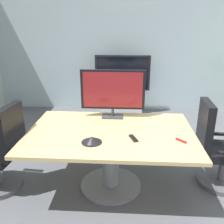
{
  "coord_description": "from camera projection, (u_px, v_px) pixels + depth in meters",
  "views": [
    {
      "loc": [
        0.05,
        -2.51,
        1.95
      ],
      "look_at": [
        -0.13,
        0.38,
        0.91
      ],
      "focal_mm": 39.62,
      "sensor_mm": 36.0,
      "label": 1
    }
  ],
  "objects": [
    {
      "name": "ground_plane",
      "position": [
        121.0,
        193.0,
        3.02
      ],
      "size": [
        7.45,
        7.45,
        0.0
      ],
      "primitive_type": "plane",
      "color": "#515459"
    },
    {
      "name": "wall_back_glass_partition",
      "position": [
        125.0,
        46.0,
        5.55
      ],
      "size": [
        6.04,
        0.1,
        2.95
      ],
      "primitive_type": "cube",
      "color": "#9EB2B7",
      "rests_on": "ground"
    },
    {
      "name": "conference_table",
      "position": [
        111.0,
        145.0,
        2.95
      ],
      "size": [
        1.94,
        1.3,
        0.76
      ],
      "color": "tan",
      "rests_on": "ground"
    },
    {
      "name": "office_chair_left",
      "position": [
        2.0,
        156.0,
        2.95
      ],
      "size": [
        0.61,
        0.59,
        1.09
      ],
      "rotation": [
        0.0,
        0.0,
        -1.66
      ],
      "color": "#4C4C51",
      "rests_on": "ground"
    },
    {
      "name": "office_chair_right",
      "position": [
        216.0,
        151.0,
        3.05
      ],
      "size": [
        0.61,
        0.59,
        1.09
      ],
      "rotation": [
        0.0,
        0.0,
        1.51
      ],
      "color": "#4C4C51",
      "rests_on": "ground"
    },
    {
      "name": "tv_monitor",
      "position": [
        113.0,
        91.0,
        3.22
      ],
      "size": [
        0.84,
        0.18,
        0.64
      ],
      "color": "#333338",
      "rests_on": "conference_table"
    },
    {
      "name": "wall_display_unit",
      "position": [
        122.0,
        94.0,
        5.57
      ],
      "size": [
        1.2,
        0.36,
        1.31
      ],
      "color": "#B7BABC",
      "rests_on": "ground"
    },
    {
      "name": "conference_phone",
      "position": [
        92.0,
        140.0,
        2.61
      ],
      "size": [
        0.22,
        0.22,
        0.07
      ],
      "color": "black",
      "rests_on": "conference_table"
    },
    {
      "name": "remote_control",
      "position": [
        133.0,
        138.0,
        2.7
      ],
      "size": [
        0.11,
        0.18,
        0.02
      ],
      "primitive_type": "cube",
      "rotation": [
        0.0,
        0.0,
        0.35
      ],
      "color": "black",
      "rests_on": "conference_table"
    },
    {
      "name": "whiteboard_marker",
      "position": [
        181.0,
        141.0,
        2.64
      ],
      "size": [
        0.1,
        0.11,
        0.02
      ],
      "primitive_type": "cube",
      "rotation": [
        0.0,
        0.0,
        -0.81
      ],
      "color": "red",
      "rests_on": "conference_table"
    }
  ]
}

